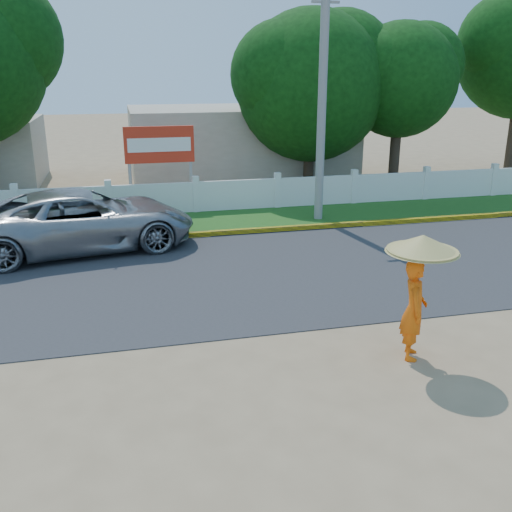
% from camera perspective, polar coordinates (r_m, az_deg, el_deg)
% --- Properties ---
extents(ground, '(120.00, 120.00, 0.00)m').
position_cam_1_polar(ground, '(10.25, 2.64, -10.37)').
color(ground, '#9E8460').
rests_on(ground, ground).
extents(road, '(60.00, 7.00, 0.02)m').
position_cam_1_polar(road, '(14.24, -2.34, -1.86)').
color(road, '#38383A').
rests_on(road, ground).
extents(grass_verge, '(60.00, 3.50, 0.03)m').
position_cam_1_polar(grass_verge, '(19.19, -5.39, 3.41)').
color(grass_verge, '#2D601E').
rests_on(grass_verge, ground).
extents(curb, '(40.00, 0.18, 0.16)m').
position_cam_1_polar(curb, '(17.55, -4.59, 2.24)').
color(curb, yellow).
rests_on(curb, ground).
extents(fence, '(40.00, 0.10, 1.10)m').
position_cam_1_polar(fence, '(20.46, -6.02, 5.87)').
color(fence, silver).
rests_on(fence, ground).
extents(building_near, '(10.00, 6.00, 3.20)m').
position_cam_1_polar(building_near, '(27.40, -1.70, 11.32)').
color(building_near, '#B7AD99').
rests_on(building_near, ground).
extents(utility_pole, '(0.28, 0.28, 7.63)m').
position_cam_1_polar(utility_pole, '(19.05, 6.62, 14.86)').
color(utility_pole, gray).
rests_on(utility_pole, ground).
extents(vehicle, '(6.55, 3.84, 1.71)m').
position_cam_1_polar(vehicle, '(16.75, -16.88, 3.46)').
color(vehicle, '#929599').
rests_on(vehicle, ground).
extents(monk_with_parasol, '(1.24, 1.24, 2.26)m').
position_cam_1_polar(monk_with_parasol, '(10.15, 15.90, -2.24)').
color(monk_with_parasol, '#F45E0C').
rests_on(monk_with_parasol, ground).
extents(billboard, '(2.50, 0.13, 2.95)m').
position_cam_1_polar(billboard, '(21.16, -9.63, 10.50)').
color(billboard, gray).
rests_on(billboard, ground).
extents(tree_row, '(34.59, 7.63, 8.54)m').
position_cam_1_polar(tree_row, '(23.65, -2.47, 18.00)').
color(tree_row, '#473828').
rests_on(tree_row, ground).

